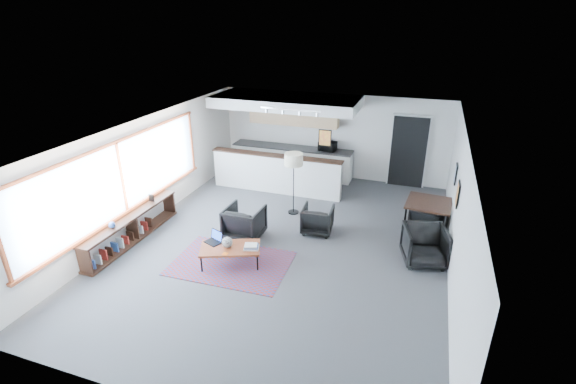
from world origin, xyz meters
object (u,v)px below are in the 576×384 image
(armchair_left, at_px, (244,221))
(dining_table, at_px, (429,205))
(book_stack, at_px, (251,246))
(dining_chair_far, at_px, (426,220))
(floor_lamp, at_px, (294,162))
(armchair_right, at_px, (318,218))
(dining_chair_near, at_px, (425,247))
(laptop, at_px, (215,239))
(ceramic_pot, at_px, (227,242))
(coffee_table, at_px, (230,248))
(microwave, at_px, (327,145))

(armchair_left, relative_size, dining_table, 0.79)
(book_stack, relative_size, dining_chair_far, 0.59)
(floor_lamp, bearing_deg, dining_chair_far, 1.01)
(book_stack, bearing_deg, dining_table, 36.86)
(book_stack, distance_m, armchair_right, 2.03)
(dining_table, distance_m, dining_chair_near, 1.31)
(laptop, relative_size, ceramic_pot, 1.82)
(ceramic_pot, distance_m, dining_chair_far, 4.73)
(laptop, bearing_deg, armchair_right, 68.25)
(coffee_table, height_order, laptop, laptop)
(dining_chair_far, bearing_deg, armchair_left, 36.64)
(laptop, bearing_deg, dining_table, 53.10)
(microwave, bearing_deg, dining_chair_near, -45.73)
(book_stack, height_order, dining_table, dining_table)
(ceramic_pot, bearing_deg, armchair_right, 54.16)
(dining_chair_far, relative_size, microwave, 1.18)
(dining_chair_far, height_order, microwave, microwave)
(dining_chair_far, bearing_deg, ceramic_pot, 50.11)
(floor_lamp, bearing_deg, dining_chair_near, -22.13)
(laptop, distance_m, armchair_left, 1.04)
(dining_chair_near, bearing_deg, ceramic_pot, -175.16)
(coffee_table, relative_size, book_stack, 3.78)
(armchair_right, xyz_separation_m, dining_chair_far, (2.44, 0.84, -0.05))
(ceramic_pot, distance_m, armchair_right, 2.38)
(ceramic_pot, height_order, floor_lamp, floor_lamp)
(dining_chair_near, xyz_separation_m, microwave, (-3.06, 3.93, 0.74))
(dining_table, relative_size, dining_chair_far, 1.76)
(dining_chair_far, bearing_deg, microwave, -25.35)
(armchair_left, bearing_deg, microwave, -100.93)
(coffee_table, distance_m, armchair_right, 2.33)
(armchair_left, bearing_deg, dining_chair_near, -175.32)
(ceramic_pot, xyz_separation_m, dining_table, (3.83, 2.62, 0.25))
(laptop, xyz_separation_m, floor_lamp, (0.88, 2.59, 0.94))
(armchair_right, distance_m, floor_lamp, 1.57)
(laptop, distance_m, ceramic_pot, 0.37)
(armchair_left, bearing_deg, dining_table, -158.16)
(armchair_left, distance_m, dining_table, 4.25)
(armchair_left, bearing_deg, armchair_right, -151.31)
(laptop, distance_m, armchair_right, 2.51)
(dining_chair_far, bearing_deg, dining_table, 104.23)
(dining_chair_near, bearing_deg, microwave, 113.06)
(floor_lamp, bearing_deg, dining_table, -1.53)
(laptop, relative_size, microwave, 0.79)
(laptop, height_order, book_stack, laptop)
(floor_lamp, xyz_separation_m, microwave, (0.23, 2.59, -0.30))
(armchair_right, relative_size, dining_chair_far, 1.18)
(dining_table, xyz_separation_m, dining_chair_far, (0.00, 0.15, -0.45))
(ceramic_pot, distance_m, dining_chair_near, 4.07)
(microwave, bearing_deg, floor_lamp, -88.77)
(coffee_table, distance_m, floor_lamp, 2.93)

